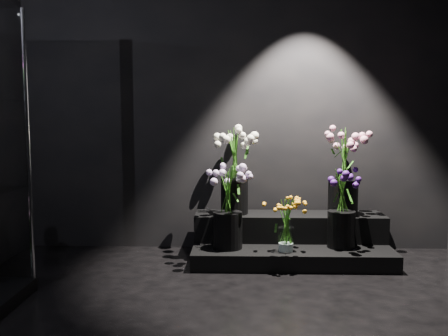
{
  "coord_description": "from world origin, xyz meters",
  "views": [
    {
      "loc": [
        0.02,
        -2.68,
        1.26
      ],
      "look_at": [
        -0.09,
        1.2,
        0.85
      ],
      "focal_mm": 40.0,
      "sensor_mm": 36.0,
      "label": 1
    }
  ],
  "objects": [
    {
      "name": "wall_back",
      "position": [
        0.0,
        2.0,
        1.4
      ],
      "size": [
        4.0,
        0.0,
        4.0
      ],
      "primitive_type": "plane",
      "rotation": [
        1.57,
        0.0,
        0.0
      ],
      "color": "black",
      "rests_on": "floor"
    },
    {
      "name": "wall_front",
      "position": [
        0.0,
        -2.0,
        1.4
      ],
      "size": [
        4.0,
        0.0,
        4.0
      ],
      "primitive_type": "plane",
      "rotation": [
        -1.57,
        0.0,
        0.0
      ],
      "color": "black",
      "rests_on": "floor"
    },
    {
      "name": "display_riser",
      "position": [
        0.48,
        1.66,
        0.16
      ],
      "size": [
        1.69,
        0.75,
        0.38
      ],
      "color": "black",
      "rests_on": "floor"
    },
    {
      "name": "bouquet_orange_bells",
      "position": [
        0.41,
        1.35,
        0.39
      ],
      "size": [
        0.36,
        0.36,
        0.49
      ],
      "rotation": [
        0.0,
        0.0,
        -0.35
      ],
      "color": "white",
      "rests_on": "display_riser"
    },
    {
      "name": "bouquet_lilac",
      "position": [
        -0.07,
        1.44,
        0.53
      ],
      "size": [
        0.4,
        0.4,
        0.7
      ],
      "rotation": [
        0.0,
        0.0,
        0.22
      ],
      "color": "black",
      "rests_on": "display_riser"
    },
    {
      "name": "bouquet_purple",
      "position": [
        0.89,
        1.5,
        0.53
      ],
      "size": [
        0.35,
        0.35,
        0.69
      ],
      "rotation": [
        0.0,
        0.0,
        0.09
      ],
      "color": "black",
      "rests_on": "display_riser"
    },
    {
      "name": "bouquet_cream_roses",
      "position": [
        -0.02,
        1.76,
        0.83
      ],
      "size": [
        0.55,
        0.55,
        0.76
      ],
      "rotation": [
        0.0,
        0.0,
        0.4
      ],
      "color": "black",
      "rests_on": "display_riser"
    },
    {
      "name": "bouquet_pink_roses",
      "position": [
        0.95,
        1.75,
        0.8
      ],
      "size": [
        0.49,
        0.49,
        0.76
      ],
      "rotation": [
        0.0,
        0.0,
        -0.36
      ],
      "color": "black",
      "rests_on": "display_riser"
    }
  ]
}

